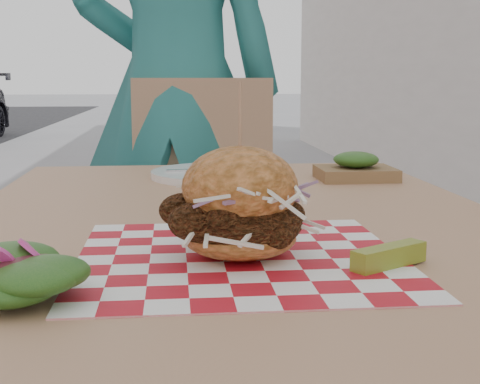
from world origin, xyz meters
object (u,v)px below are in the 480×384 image
at_px(diner, 176,89).
at_px(patio_table, 235,269).
at_px(patio_chair, 208,216).
at_px(sandwich, 240,209).

bearing_deg(diner, patio_table, 102.72).
xyz_separation_m(patio_table, patio_chair, (0.01, 0.96, -0.12)).
bearing_deg(sandwich, diner, 92.54).
xyz_separation_m(patio_table, sandwich, (-0.02, -0.22, 0.13)).
xyz_separation_m(diner, patio_table, (0.08, -1.18, -0.24)).
bearing_deg(patio_table, patio_chair, 89.43).
height_order(diner, sandwich, diner).
xyz_separation_m(patio_chair, sandwich, (-0.02, -1.19, 0.25)).
bearing_deg(diner, patio_chair, 120.68).
relative_size(diner, patio_chair, 1.93).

